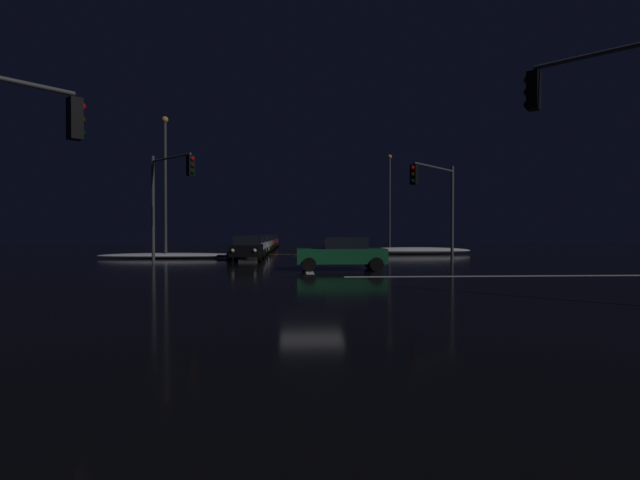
{
  "coord_description": "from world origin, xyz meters",
  "views": [
    {
      "loc": [
        -0.77,
        -18.42,
        1.76
      ],
      "look_at": [
        1.04,
        11.96,
        1.3
      ],
      "focal_mm": 26.08,
      "sensor_mm": 36.0,
      "label": 1
    }
  ],
  "objects_px": {
    "sedan_black": "(247,248)",
    "traffic_signal_nw": "(168,188)",
    "sedan_red": "(271,241)",
    "sedan_green_crossing": "(342,253)",
    "streetlamp_left_near": "(165,177)",
    "traffic_signal_ne": "(436,193)",
    "traffic_signal_se": "(635,118)",
    "sedan_white": "(254,246)",
    "sedan_silver": "(260,244)",
    "sedan_blue": "(268,241)",
    "sedan_orange": "(264,243)",
    "streetlamp_right_far": "(390,196)"
  },
  "relations": [
    {
      "from": "sedan_silver",
      "to": "sedan_orange",
      "type": "relative_size",
      "value": 1.0
    },
    {
      "from": "sedan_white",
      "to": "streetlamp_left_near",
      "type": "distance_m",
      "value": 8.02
    },
    {
      "from": "sedan_blue",
      "to": "traffic_signal_se",
      "type": "height_order",
      "value": "traffic_signal_se"
    },
    {
      "from": "sedan_black",
      "to": "streetlamp_right_far",
      "type": "height_order",
      "value": "streetlamp_right_far"
    },
    {
      "from": "sedan_black",
      "to": "sedan_orange",
      "type": "relative_size",
      "value": 1.0
    },
    {
      "from": "sedan_orange",
      "to": "streetlamp_right_far",
      "type": "height_order",
      "value": "streetlamp_right_far"
    },
    {
      "from": "sedan_black",
      "to": "sedan_red",
      "type": "xyz_separation_m",
      "value": [
        0.16,
        29.42,
        0.0
      ]
    },
    {
      "from": "sedan_green_crossing",
      "to": "sedan_white",
      "type": "bearing_deg",
      "value": 111.66
    },
    {
      "from": "streetlamp_left_near",
      "to": "sedan_red",
      "type": "bearing_deg",
      "value": 77.5
    },
    {
      "from": "traffic_signal_nw",
      "to": "traffic_signal_se",
      "type": "xyz_separation_m",
      "value": [
        15.15,
        -15.15,
        0.3
      ]
    },
    {
      "from": "sedan_red",
      "to": "streetlamp_right_far",
      "type": "distance_m",
      "value": 17.61
    },
    {
      "from": "streetlamp_right_far",
      "to": "traffic_signal_nw",
      "type": "bearing_deg",
      "value": -127.3
    },
    {
      "from": "sedan_silver",
      "to": "sedan_orange",
      "type": "height_order",
      "value": "same"
    },
    {
      "from": "sedan_black",
      "to": "sedan_orange",
      "type": "height_order",
      "value": "same"
    },
    {
      "from": "sedan_blue",
      "to": "streetlamp_left_near",
      "type": "xyz_separation_m",
      "value": [
        -5.87,
        -20.66,
        4.76
      ]
    },
    {
      "from": "sedan_green_crossing",
      "to": "sedan_silver",
      "type": "bearing_deg",
      "value": 105.49
    },
    {
      "from": "sedan_silver",
      "to": "traffic_signal_ne",
      "type": "height_order",
      "value": "traffic_signal_ne"
    },
    {
      "from": "sedan_green_crossing",
      "to": "streetlamp_left_near",
      "type": "xyz_separation_m",
      "value": [
        -11.04,
        10.38,
        4.76
      ]
    },
    {
      "from": "sedan_red",
      "to": "streetlamp_left_near",
      "type": "relative_size",
      "value": 0.45
    },
    {
      "from": "sedan_blue",
      "to": "sedan_red",
      "type": "height_order",
      "value": "same"
    },
    {
      "from": "sedan_silver",
      "to": "sedan_red",
      "type": "bearing_deg",
      "value": 89.74
    },
    {
      "from": "sedan_orange",
      "to": "sedan_green_crossing",
      "type": "bearing_deg",
      "value": -78.06
    },
    {
      "from": "traffic_signal_nw",
      "to": "streetlamp_left_near",
      "type": "bearing_deg",
      "value": 106.37
    },
    {
      "from": "streetlamp_left_near",
      "to": "sedan_blue",
      "type": "bearing_deg",
      "value": 74.14
    },
    {
      "from": "sedan_white",
      "to": "traffic_signal_ne",
      "type": "xyz_separation_m",
      "value": [
        11.04,
        -9.53,
        3.2
      ]
    },
    {
      "from": "sedan_green_crossing",
      "to": "traffic_signal_nw",
      "type": "distance_m",
      "value": 10.58
    },
    {
      "from": "streetlamp_right_far",
      "to": "sedan_blue",
      "type": "bearing_deg",
      "value": 160.35
    },
    {
      "from": "traffic_signal_ne",
      "to": "traffic_signal_nw",
      "type": "bearing_deg",
      "value": 179.08
    },
    {
      "from": "sedan_red",
      "to": "traffic_signal_ne",
      "type": "height_order",
      "value": "traffic_signal_ne"
    },
    {
      "from": "sedan_black",
      "to": "sedan_silver",
      "type": "distance_m",
      "value": 10.81
    },
    {
      "from": "sedan_white",
      "to": "traffic_signal_se",
      "type": "distance_m",
      "value": 27.17
    },
    {
      "from": "sedan_blue",
      "to": "streetlamp_left_near",
      "type": "bearing_deg",
      "value": -105.86
    },
    {
      "from": "sedan_green_crossing",
      "to": "traffic_signal_nw",
      "type": "xyz_separation_m",
      "value": [
        -9.17,
        4.0,
        3.44
      ]
    },
    {
      "from": "sedan_silver",
      "to": "sedan_blue",
      "type": "relative_size",
      "value": 1.0
    },
    {
      "from": "sedan_white",
      "to": "traffic_signal_se",
      "type": "relative_size",
      "value": 0.65
    },
    {
      "from": "sedan_blue",
      "to": "streetlamp_right_far",
      "type": "relative_size",
      "value": 0.43
    },
    {
      "from": "sedan_white",
      "to": "streetlamp_right_far",
      "type": "height_order",
      "value": "streetlamp_right_far"
    },
    {
      "from": "sedan_red",
      "to": "streetlamp_right_far",
      "type": "xyz_separation_m",
      "value": [
        12.96,
        -10.87,
        4.9
      ]
    },
    {
      "from": "sedan_red",
      "to": "sedan_green_crossing",
      "type": "distance_m",
      "value": 37.59
    },
    {
      "from": "streetlamp_left_near",
      "to": "sedan_orange",
      "type": "bearing_deg",
      "value": 67.52
    },
    {
      "from": "traffic_signal_ne",
      "to": "traffic_signal_se",
      "type": "distance_m",
      "value": 14.93
    },
    {
      "from": "sedan_red",
      "to": "streetlamp_right_far",
      "type": "relative_size",
      "value": 0.43
    },
    {
      "from": "sedan_orange",
      "to": "streetlamp_right_far",
      "type": "xyz_separation_m",
      "value": [
        13.06,
        1.86,
        4.9
      ]
    },
    {
      "from": "sedan_black",
      "to": "traffic_signal_nw",
      "type": "relative_size",
      "value": 0.7
    },
    {
      "from": "streetlamp_right_far",
      "to": "sedan_orange",
      "type": "bearing_deg",
      "value": -171.89
    },
    {
      "from": "sedan_red",
      "to": "streetlamp_left_near",
      "type": "distance_m",
      "value": 27.93
    },
    {
      "from": "sedan_orange",
      "to": "sedan_green_crossing",
      "type": "relative_size",
      "value": 1.0
    },
    {
      "from": "sedan_orange",
      "to": "sedan_blue",
      "type": "xyz_separation_m",
      "value": [
        0.02,
        6.52,
        0.0
      ]
    },
    {
      "from": "traffic_signal_se",
      "to": "streetlamp_right_far",
      "type": "relative_size",
      "value": 0.66
    },
    {
      "from": "traffic_signal_ne",
      "to": "streetlamp_left_near",
      "type": "height_order",
      "value": "streetlamp_left_near"
    }
  ]
}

